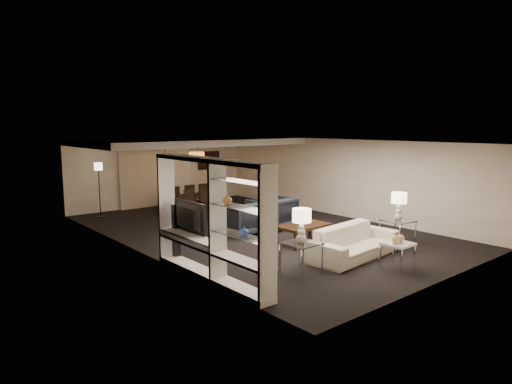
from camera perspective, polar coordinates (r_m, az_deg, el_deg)
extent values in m
plane|color=black|center=(12.91, 0.00, -4.84)|extent=(11.00, 11.00, 0.00)
cube|color=silver|center=(12.57, 0.00, 6.33)|extent=(7.00, 11.00, 0.02)
cube|color=#C4B49D|center=(17.23, -11.81, 2.55)|extent=(7.00, 0.02, 2.50)
cube|color=#C4B49D|center=(9.21, 22.52, -2.93)|extent=(7.00, 0.02, 2.50)
cube|color=#C4B49D|center=(10.80, -14.41, -0.96)|extent=(0.02, 11.00, 2.50)
cube|color=#C4B49D|center=(15.14, 10.23, 1.81)|extent=(0.02, 11.00, 2.50)
cube|color=silver|center=(15.42, -8.41, 6.25)|extent=(7.00, 4.00, 0.20)
cube|color=beige|center=(16.77, -14.39, 2.13)|extent=(1.50, 0.12, 2.40)
cube|color=silver|center=(17.57, -9.73, 2.06)|extent=(0.90, 0.05, 2.10)
cube|color=#142D38|center=(18.25, -5.95, 3.95)|extent=(0.95, 0.04, 0.65)
cylinder|color=#D8591E|center=(15.61, -7.43, 4.53)|extent=(0.52, 0.52, 0.24)
imported|color=beige|center=(10.53, 12.21, -6.10)|extent=(2.51, 1.18, 0.71)
imported|color=black|center=(12.37, -1.68, -3.28)|extent=(0.99, 1.02, 0.90)
imported|color=black|center=(13.13, 2.44, -2.60)|extent=(1.08, 1.10, 0.90)
sphere|color=#E3B278|center=(9.76, 17.01, -5.68)|extent=(0.18, 0.18, 0.18)
sphere|color=tan|center=(9.93, 17.64, -5.54)|extent=(0.16, 0.16, 0.16)
imported|color=black|center=(9.50, -8.87, -3.12)|extent=(1.13, 0.15, 0.65)
imported|color=#2848AF|center=(7.86, -1.54, -4.89)|extent=(0.17, 0.17, 0.18)
imported|color=#C08F40|center=(8.13, -3.59, -0.88)|extent=(0.17, 0.17, 0.18)
cube|color=black|center=(10.08, -9.97, -5.08)|extent=(0.14, 0.14, 1.26)
imported|color=black|center=(15.66, -7.34, -1.43)|extent=(1.77, 1.08, 0.60)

